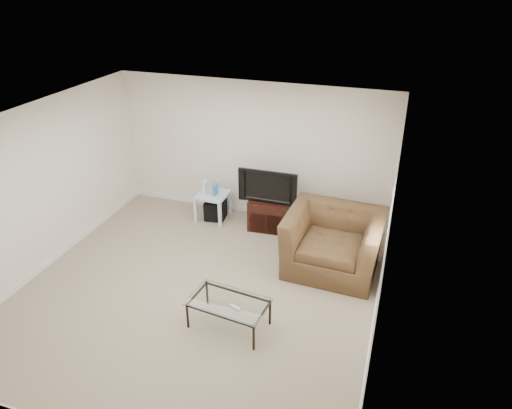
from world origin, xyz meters
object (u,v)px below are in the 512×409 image
(tv_stand, at_px, (269,214))
(subwoofer, at_px, (215,209))
(recliner, at_px, (334,233))
(television, at_px, (269,185))
(coffee_table, at_px, (229,314))
(side_table, at_px, (213,206))

(tv_stand, xyz_separation_m, subwoofer, (-1.04, 0.02, -0.10))
(tv_stand, height_order, subwoofer, tv_stand)
(tv_stand, bearing_deg, recliner, -37.47)
(television, xyz_separation_m, coffee_table, (0.24, -2.55, -0.67))
(side_table, distance_m, coffee_table, 2.89)
(coffee_table, bearing_deg, tv_stand, 95.39)
(recliner, relative_size, coffee_table, 1.40)
(subwoofer, height_order, coffee_table, coffee_table)
(tv_stand, bearing_deg, side_table, 176.14)
(subwoofer, bearing_deg, side_table, -147.74)
(tv_stand, height_order, side_table, tv_stand)
(recliner, bearing_deg, tv_stand, 148.83)
(tv_stand, distance_m, coffee_table, 2.59)
(tv_stand, distance_m, television, 0.58)
(tv_stand, relative_size, television, 0.72)
(side_table, height_order, coffee_table, side_table)
(television, height_order, recliner, recliner)
(subwoofer, relative_size, recliner, 0.25)
(recliner, bearing_deg, coffee_table, -118.53)
(side_table, bearing_deg, tv_stand, 0.00)
(subwoofer, bearing_deg, tv_stand, -1.13)
(television, relative_size, coffee_table, 0.94)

